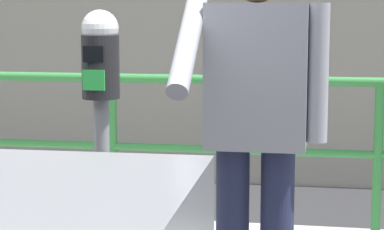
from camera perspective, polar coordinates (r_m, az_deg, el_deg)
name	(u,v)px	position (r m, az deg, el deg)	size (l,w,h in m)	color
parking_meter	(101,100)	(3.43, -6.85, 1.13)	(0.17, 0.18, 1.45)	slate
pedestrian_at_meter	(256,118)	(3.33, 4.82, -0.22)	(0.62, 0.60, 1.71)	#1E233F
background_railing	(112,119)	(5.03, -6.01, -0.32)	(24.06, 0.06, 1.04)	#2D7A38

